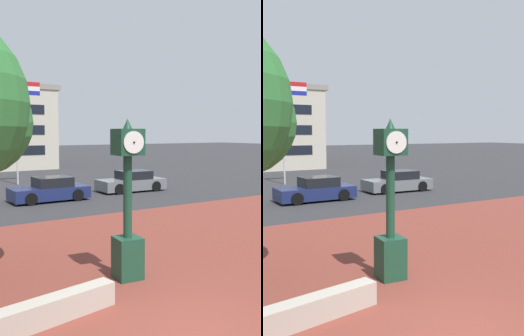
# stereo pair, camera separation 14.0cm
# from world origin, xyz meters

# --- Properties ---
(plaza_brick_paving) EXTENTS (44.00, 14.44, 0.01)m
(plaza_brick_paving) POSITION_xyz_m (0.00, 3.22, 0.00)
(plaza_brick_paving) COLOR brown
(plaza_brick_paving) RESTS_ON ground
(planter_wall) EXTENTS (3.22, 0.94, 0.50)m
(planter_wall) POSITION_xyz_m (-2.15, 1.85, 0.25)
(planter_wall) COLOR #ADA393
(planter_wall) RESTS_ON ground
(street_clock) EXTENTS (0.70, 0.76, 4.00)m
(street_clock) POSITION_xyz_m (0.50, 3.11, 1.77)
(street_clock) COLOR #19422D
(street_clock) RESTS_ON ground
(car_street_near) EXTENTS (4.24, 2.09, 1.28)m
(car_street_near) POSITION_xyz_m (8.62, 15.84, 0.57)
(car_street_near) COLOR slate
(car_street_near) RESTS_ON ground
(car_street_distant) EXTENTS (4.11, 1.92, 1.28)m
(car_street_distant) POSITION_xyz_m (3.00, 15.12, 0.57)
(car_street_distant) COLOR navy
(car_street_distant) RESTS_ON ground
(flagpole_primary) EXTENTS (1.80, 0.14, 7.47)m
(flagpole_primary) POSITION_xyz_m (3.74, 22.77, 4.52)
(flagpole_primary) COLOR silver
(flagpole_primary) RESTS_ON ground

